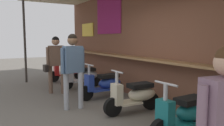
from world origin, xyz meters
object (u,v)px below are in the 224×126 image
object	(u,v)px
scooter_silver	(84,76)
shopper_passing	(73,63)
scooter_cream	(136,95)
scooter_teal	(186,113)
scooter_blue	(105,84)
shopper_browsing	(224,122)
shopper_with_handbag	(56,59)
scooter_red	(69,71)

from	to	relation	value
scooter_silver	shopper_passing	xyz separation A→B (m)	(2.00, -1.10, 0.70)
scooter_cream	scooter_teal	size ratio (longest dim) A/B	1.00
scooter_silver	scooter_blue	xyz separation A→B (m)	(1.49, -0.00, 0.00)
scooter_blue	shopper_browsing	world-z (taller)	shopper_browsing
scooter_silver	shopper_passing	distance (m)	2.39
shopper_with_handbag	scooter_blue	bearing A→B (deg)	39.79
shopper_passing	scooter_blue	bearing A→B (deg)	109.07
scooter_cream	shopper_with_handbag	bearing A→B (deg)	-66.45
scooter_cream	scooter_teal	bearing A→B (deg)	92.18
scooter_teal	scooter_blue	bearing A→B (deg)	-91.44
scooter_teal	shopper_with_handbag	xyz separation A→B (m)	(-4.01, -1.02, 0.65)
scooter_cream	shopper_browsing	size ratio (longest dim) A/B	0.89
scooter_cream	shopper_passing	size ratio (longest dim) A/B	0.80
scooter_silver	scooter_blue	bearing A→B (deg)	89.85
scooter_cream	scooter_teal	distance (m)	1.40
scooter_silver	shopper_browsing	distance (m)	5.94
scooter_cream	shopper_passing	world-z (taller)	shopper_passing
scooter_blue	shopper_with_handbag	xyz separation A→B (m)	(-1.17, -1.02, 0.65)
scooter_blue	scooter_cream	size ratio (longest dim) A/B	1.00
scooter_silver	shopper_with_handbag	world-z (taller)	shopper_with_handbag
shopper_with_handbag	shopper_browsing	bearing A→B (deg)	-3.57
scooter_red	scooter_cream	xyz separation A→B (m)	(4.36, 0.00, 0.00)
scooter_cream	scooter_blue	bearing A→B (deg)	-87.82
scooter_red	scooter_teal	distance (m)	5.77
scooter_blue	scooter_teal	world-z (taller)	same
scooter_cream	scooter_red	bearing A→B (deg)	-87.82
scooter_red	scooter_teal	world-z (taller)	same
scooter_teal	scooter_red	bearing A→B (deg)	-91.44
scooter_silver	scooter_cream	size ratio (longest dim) A/B	1.00
scooter_blue	scooter_teal	size ratio (longest dim) A/B	1.00
scooter_teal	shopper_passing	size ratio (longest dim) A/B	0.80
scooter_blue	shopper_with_handbag	bearing A→B (deg)	-51.67
scooter_red	scooter_teal	bearing A→B (deg)	94.37
scooter_red	scooter_silver	distance (m)	1.44
scooter_red	shopper_passing	xyz separation A→B (m)	(3.44, -1.10, 0.70)
shopper_browsing	scooter_cream	bearing A→B (deg)	-14.57
scooter_red	shopper_with_handbag	bearing A→B (deg)	64.29
shopper_browsing	shopper_passing	size ratio (longest dim) A/B	0.91
scooter_silver	scooter_cream	distance (m)	2.92
shopper_with_handbag	scooter_teal	bearing A→B (deg)	12.95
scooter_red	scooter_silver	bearing A→B (deg)	94.37
shopper_browsing	shopper_passing	bearing A→B (deg)	6.78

